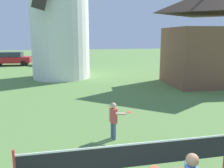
{
  "coord_description": "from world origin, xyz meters",
  "views": [
    {
      "loc": [
        -1.14,
        -2.54,
        3.42
      ],
      "look_at": [
        0.35,
        4.41,
        2.0
      ],
      "focal_mm": 38.6,
      "sensor_mm": 36.0,
      "label": 1
    }
  ],
  "objects": [
    {
      "name": "parked_car_red",
      "position": [
        -6.77,
        27.68,
        0.81
      ],
      "size": [
        4.59,
        2.19,
        1.56
      ],
      "color": "red",
      "rests_on": "ground_plane"
    },
    {
      "name": "parked_car_black",
      "position": [
        -1.63,
        27.02,
        0.81
      ],
      "size": [
        4.46,
        2.24,
        1.56
      ],
      "color": "#1E232D",
      "rests_on": "ground_plane"
    },
    {
      "name": "tennis_net",
      "position": [
        0.35,
        2.41,
        0.68
      ],
      "size": [
        5.12,
        0.06,
        1.1
      ],
      "color": "red",
      "rests_on": "ground_plane"
    },
    {
      "name": "chapel",
      "position": [
        9.39,
        12.78,
        3.28
      ],
      "size": [
        6.61,
        5.05,
        7.6
      ],
      "color": "brown",
      "rests_on": "ground_plane"
    },
    {
      "name": "player_far",
      "position": [
        0.53,
        4.91,
        0.72
      ],
      "size": [
        0.8,
        0.41,
        1.26
      ],
      "color": "slate",
      "rests_on": "ground_plane"
    }
  ]
}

